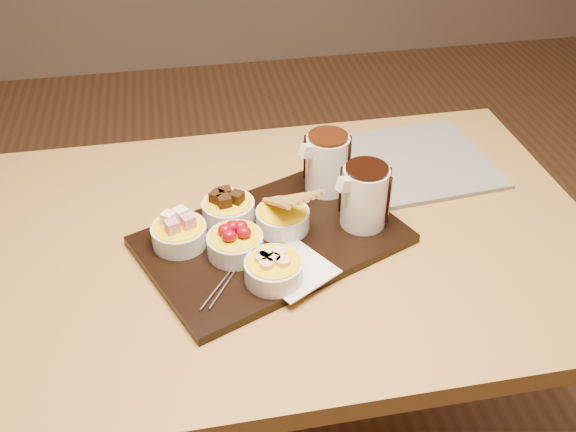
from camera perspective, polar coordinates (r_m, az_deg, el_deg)
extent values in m
cube|color=#B08441|center=(1.23, -0.42, -2.28)|extent=(1.20, 0.80, 0.04)
cylinder|color=#B08441|center=(1.76, -20.16, -6.73)|extent=(0.06, 0.06, 0.71)
cylinder|color=#B08441|center=(1.86, 14.27, -2.62)|extent=(0.06, 0.06, 0.71)
cube|color=black|center=(1.19, -1.42, -2.12)|extent=(0.54, 0.46, 0.02)
cube|color=white|center=(1.11, 0.48, -4.79)|extent=(0.16, 0.16, 0.00)
cylinder|color=silver|center=(1.17, -9.63, -1.67)|extent=(0.10, 0.10, 0.04)
cylinder|color=silver|center=(1.22, -5.30, 0.48)|extent=(0.10, 0.10, 0.04)
cylinder|color=silver|center=(1.14, -4.71, -2.57)|extent=(0.10, 0.10, 0.04)
cylinder|color=silver|center=(1.19, -0.48, -0.32)|extent=(0.10, 0.10, 0.04)
cylinder|color=silver|center=(1.08, -1.28, -4.88)|extent=(0.10, 0.10, 0.04)
cylinder|color=silver|center=(1.19, 6.82, 1.69)|extent=(0.11, 0.11, 0.12)
cylinder|color=silver|center=(1.28, 3.49, 4.66)|extent=(0.11, 0.11, 0.12)
cube|color=beige|center=(1.43, 10.21, 4.62)|extent=(0.40, 0.33, 0.01)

